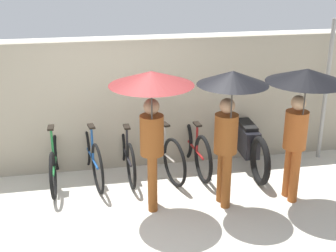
# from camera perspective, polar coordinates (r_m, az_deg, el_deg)

# --- Properties ---
(ground_plane) EXTENTS (30.00, 30.00, 0.00)m
(ground_plane) POSITION_cam_1_polar(r_m,az_deg,el_deg) (6.22, -3.36, -12.41)
(ground_plane) COLOR beige
(back_wall) EXTENTS (11.35, 0.12, 2.11)m
(back_wall) POSITION_cam_1_polar(r_m,az_deg,el_deg) (7.54, -5.57, 2.48)
(back_wall) COLOR gray
(back_wall) RESTS_ON ground
(parked_bicycle_0) EXTENTS (0.44, 1.69, 0.99)m
(parked_bicycle_0) POSITION_cam_1_polar(r_m,az_deg,el_deg) (7.41, -13.62, -4.06)
(parked_bicycle_0) COLOR black
(parked_bicycle_0) RESTS_ON ground
(parked_bicycle_1) EXTENTS (0.45, 1.77, 1.01)m
(parked_bicycle_1) POSITION_cam_1_polar(r_m,az_deg,el_deg) (7.44, -9.39, -3.39)
(parked_bicycle_1) COLOR black
(parked_bicycle_1) RESTS_ON ground
(parked_bicycle_2) EXTENTS (0.44, 1.70, 0.99)m
(parked_bicycle_2) POSITION_cam_1_polar(r_m,az_deg,el_deg) (7.51, -5.17, -3.17)
(parked_bicycle_2) COLOR black
(parked_bicycle_2) RESTS_ON ground
(parked_bicycle_3) EXTENTS (0.59, 1.78, 1.08)m
(parked_bicycle_3) POSITION_cam_1_polar(r_m,az_deg,el_deg) (7.54, -0.98, -2.79)
(parked_bicycle_3) COLOR black
(parked_bicycle_3) RESTS_ON ground
(parked_bicycle_4) EXTENTS (0.44, 1.73, 1.02)m
(parked_bicycle_4) POSITION_cam_1_polar(r_m,az_deg,el_deg) (7.65, 3.11, -2.51)
(parked_bicycle_4) COLOR black
(parked_bicycle_4) RESTS_ON ground
(pedestrian_leading) EXTENTS (1.08, 1.08, 1.99)m
(pedestrian_leading) POSITION_cam_1_polar(r_m,az_deg,el_deg) (5.95, -2.02, 3.16)
(pedestrian_leading) COLOR brown
(pedestrian_leading) RESTS_ON ground
(pedestrian_center) EXTENTS (0.92, 0.92, 1.97)m
(pedestrian_center) POSITION_cam_1_polar(r_m,az_deg,el_deg) (6.13, 7.56, 2.67)
(pedestrian_center) COLOR brown
(pedestrian_center) RESTS_ON ground
(pedestrian_trailing) EXTENTS (1.07, 1.07, 1.96)m
(pedestrian_trailing) POSITION_cam_1_polar(r_m,az_deg,el_deg) (6.46, 16.15, 3.49)
(pedestrian_trailing) COLOR #9E4C1E
(pedestrian_trailing) RESTS_ON ground
(motorcycle) EXTENTS (0.58, 2.19, 0.94)m
(motorcycle) POSITION_cam_1_polar(r_m,az_deg,el_deg) (7.90, 9.47, -1.75)
(motorcycle) COLOR black
(motorcycle) RESTS_ON ground
(awning_pole) EXTENTS (0.07, 0.07, 2.39)m
(awning_pole) POSITION_cam_1_polar(r_m,az_deg,el_deg) (8.24, 18.69, 4.05)
(awning_pole) COLOR gray
(awning_pole) RESTS_ON ground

